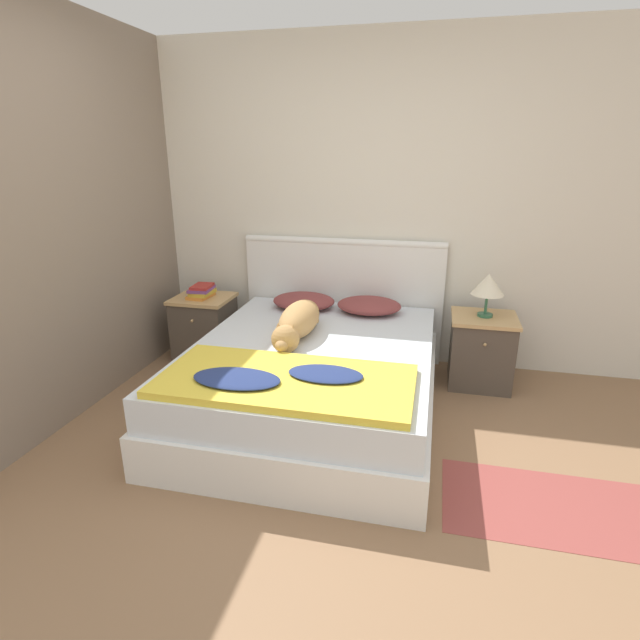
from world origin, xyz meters
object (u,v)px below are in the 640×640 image
at_px(dog, 298,322).
at_px(book_stack, 202,291).
at_px(table_lamp, 488,285).
at_px(nightstand_left, 205,327).
at_px(nightstand_right, 481,350).
at_px(pillow_right, 369,305).
at_px(pillow_left, 304,301).
at_px(bed, 313,379).

relative_size(dog, book_stack, 3.46).
bearing_deg(table_lamp, nightstand_left, -179.87).
xyz_separation_m(nightstand_right, table_lamp, (0.00, 0.01, 0.50)).
bearing_deg(table_lamp, dog, -154.75).
height_order(dog, book_stack, dog).
relative_size(pillow_right, dog, 0.59).
distance_m(pillow_right, table_lamp, 0.89).
height_order(pillow_left, table_lamp, table_lamp).
height_order(book_stack, table_lamp, table_lamp).
bearing_deg(pillow_left, book_stack, -176.07).
distance_m(pillow_right, book_stack, 1.39).
bearing_deg(pillow_right, bed, -109.33).
bearing_deg(dog, book_stack, 149.66).
height_order(nightstand_right, dog, dog).
relative_size(nightstand_left, nightstand_right, 1.00).
xyz_separation_m(nightstand_left, table_lamp, (2.25, 0.01, 0.50)).
xyz_separation_m(nightstand_right, dog, (-1.26, -0.59, 0.32)).
bearing_deg(nightstand_right, nightstand_left, 180.00).
bearing_deg(nightstand_left, bed, -32.05).
height_order(dog, table_lamp, table_lamp).
bearing_deg(nightstand_right, pillow_left, 178.05).
distance_m(bed, pillow_left, 0.85).
height_order(nightstand_right, table_lamp, table_lamp).
bearing_deg(pillow_left, table_lamp, -1.74).
distance_m(nightstand_right, pillow_left, 1.42).
relative_size(bed, nightstand_right, 3.69).
relative_size(bed, pillow_right, 4.01).
bearing_deg(book_stack, nightstand_left, 104.28).
height_order(nightstand_right, pillow_right, pillow_right).
distance_m(pillow_left, pillow_right, 0.53).
height_order(bed, nightstand_left, nightstand_left).
xyz_separation_m(bed, pillow_left, (-0.26, 0.75, 0.31)).
distance_m(nightstand_left, table_lamp, 2.30).
relative_size(bed, table_lamp, 6.24).
bearing_deg(dog, bed, -40.42).
relative_size(nightstand_left, dog, 0.65).
bearing_deg(nightstand_right, pillow_right, 176.86).
distance_m(book_stack, table_lamp, 2.25).
height_order(pillow_right, table_lamp, table_lamp).
bearing_deg(table_lamp, book_stack, -179.57).
height_order(nightstand_left, book_stack, book_stack).
height_order(bed, dog, dog).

